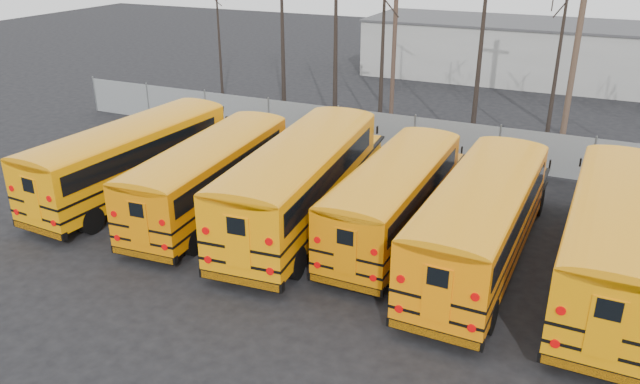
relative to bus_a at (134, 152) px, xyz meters
The scene contains 17 objects.
ground 9.66m from the bus_a, 16.45° to the right, with size 120.00×120.00×0.00m, color black.
fence 13.05m from the bus_a, 45.67° to the left, with size 40.00×0.04×2.00m, color gray.
distant_building 31.34m from the bus_a, 69.26° to the left, with size 22.00×8.00×4.00m, color #ACABA7.
bus_a is the anchor object (origin of this frame).
bus_b 3.89m from the bus_a, ahead, with size 3.13×10.78×2.98m.
bus_c 7.54m from the bus_a, ahead, with size 3.71×12.14×3.35m.
bus_d 10.97m from the bus_a, ahead, with size 2.50×10.48×2.92m.
bus_e 14.13m from the bus_a, ahead, with size 2.95×11.36×3.16m.
bus_f 18.01m from the bus_a, ahead, with size 2.91×11.66×3.25m.
utility_pole_left 16.73m from the bus_a, 69.21° to the left, with size 1.42×0.25×7.96m.
utility_pole_right 22.44m from the bus_a, 45.86° to the left, with size 1.80×0.31×10.11m.
tree_0 15.60m from the bus_a, 109.47° to the left, with size 0.26×0.26×11.00m, color black.
tree_1 14.28m from the bus_a, 91.12° to the left, with size 0.26×0.26×12.13m, color black.
tree_2 12.99m from the bus_a, 71.51° to the left, with size 0.26×0.26×11.94m, color black.
tree_3 13.58m from the bus_a, 59.79° to the left, with size 0.26×0.26×10.53m, color black.
tree_4 16.73m from the bus_a, 44.46° to the left, with size 0.26×0.26×12.79m, color black.
tree_5 19.35m from the bus_a, 37.95° to the left, with size 0.26×0.26×11.56m, color black.
Camera 1 is at (7.82, -16.02, 10.24)m, focal length 35.00 mm.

